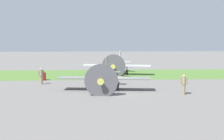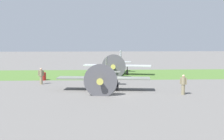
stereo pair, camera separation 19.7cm
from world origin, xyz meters
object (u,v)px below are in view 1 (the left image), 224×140
Objects in this scene: ground_crew_chief at (184,84)px; fuel_drum at (43,76)px; airplane_wingman at (117,64)px; ground_crew_mechanic at (41,76)px; airplane_lead at (104,76)px.

ground_crew_chief reaches higher than fuel_drum.
airplane_wingman is 11.89m from ground_crew_mechanic.
airplane_lead is 12.14m from airplane_wingman.
ground_crew_mechanic is at bearing 95.87° from fuel_drum.
ground_crew_mechanic is (8.63, 8.16, -0.44)m from airplane_wingman.
airplane_lead is 0.95× the size of airplane_wingman.
ground_crew_chief is (-6.80, 2.61, -0.38)m from airplane_lead.
ground_crew_mechanic is 3.07m from fuel_drum.
airplane_wingman is 10.36m from fuel_drum.
airplane_lead is 7.56m from ground_crew_mechanic.
airplane_lead is 9.69m from fuel_drum.
ground_crew_mechanic is 1.92× the size of fuel_drum.
airplane_wingman is at bearing -162.32° from ground_crew_mechanic.
ground_crew_chief is (-4.70, 14.56, -0.44)m from airplane_wingman.
airplane_lead is at bearing 135.17° from fuel_drum.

